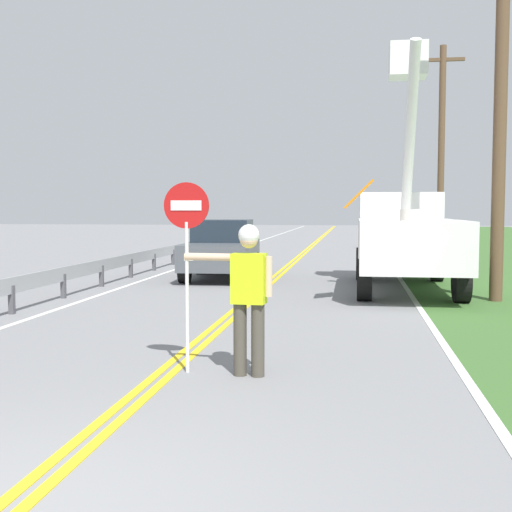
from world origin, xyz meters
TOP-DOWN VIEW (x-y plane):
  - centerline_yellow_left at (-0.09, 20.00)m, footprint 0.11×110.00m
  - centerline_yellow_right at (0.09, 20.00)m, footprint 0.11×110.00m
  - edge_line_right at (3.60, 20.00)m, footprint 0.12×110.00m
  - edge_line_left at (-3.60, 20.00)m, footprint 0.12×110.00m
  - flagger_worker at (1.02, 3.92)m, footprint 1.08×0.27m
  - stop_sign_paddle at (0.25, 3.99)m, footprint 0.56×0.04m
  - utility_bucket_truck at (3.53, 13.32)m, footprint 2.67×6.81m
  - oncoming_sedan_nearest at (-1.52, 14.99)m, footprint 2.08×4.19m
  - utility_pole_near at (5.35, 11.16)m, footprint 1.80×0.28m
  - utility_pole_mid at (5.95, 25.77)m, footprint 1.80×0.28m
  - guardrail_left_shoulder at (-4.20, 15.92)m, footprint 0.10×32.00m

SIDE VIEW (x-z plane):
  - centerline_yellow_left at x=-0.09m, z-range 0.00..0.01m
  - centerline_yellow_right at x=0.09m, z-range 0.00..0.01m
  - edge_line_right at x=3.60m, z-range 0.00..0.01m
  - edge_line_left at x=-3.60m, z-range 0.00..0.01m
  - guardrail_left_shoulder at x=-4.20m, z-range 0.16..0.87m
  - oncoming_sedan_nearest at x=-1.52m, z-range -0.02..1.68m
  - flagger_worker at x=1.02m, z-range 0.13..1.96m
  - utility_bucket_truck at x=3.53m, z-range -1.58..4.45m
  - stop_sign_paddle at x=0.25m, z-range 0.54..2.87m
  - utility_pole_near at x=5.35m, z-range 0.18..8.26m
  - utility_pole_mid at x=5.95m, z-range 0.19..9.15m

